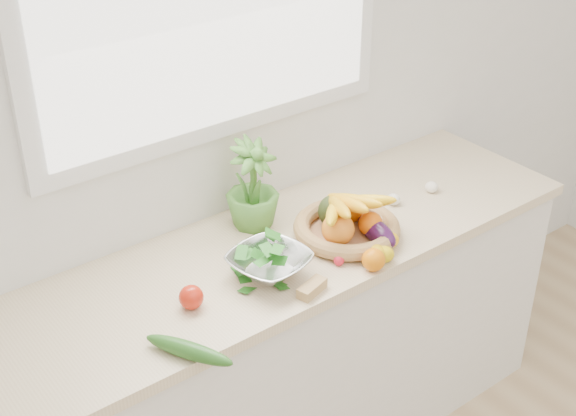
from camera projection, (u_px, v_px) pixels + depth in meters
back_wall at (215, 92)px, 2.57m from camera, size 4.50×0.02×2.70m
counter_cabinet at (273, 361)px, 2.83m from camera, size 2.20×0.58×0.86m
countertop at (272, 255)px, 2.60m from camera, size 2.24×0.62×0.04m
orange_loose at (374, 260)px, 2.48m from camera, size 0.09×0.09×0.07m
lemon_a at (388, 239)px, 2.59m from camera, size 0.09×0.09×0.06m
lemon_b at (377, 254)px, 2.52m from camera, size 0.09×0.09×0.06m
lemon_c at (384, 254)px, 2.52m from camera, size 0.09×0.08×0.05m
apple at (191, 297)px, 2.32m from camera, size 0.09×0.09×0.07m
ginger at (312, 288)px, 2.39m from camera, size 0.11×0.07×0.03m
garlic_a at (432, 187)px, 2.91m from camera, size 0.06×0.06×0.04m
garlic_b at (394, 199)px, 2.83m from camera, size 0.06×0.06×0.04m
garlic_c at (377, 222)px, 2.69m from camera, size 0.08×0.08×0.05m
eggplant at (377, 231)px, 2.62m from camera, size 0.09×0.20×0.08m
cucumber at (189, 350)px, 2.13m from camera, size 0.17×0.26×0.05m
radish at (339, 260)px, 2.51m from camera, size 0.04×0.04×0.03m
potted_herb at (252, 186)px, 2.65m from camera, size 0.22×0.22×0.32m
fruit_basket at (346, 223)px, 2.64m from camera, size 0.39×0.39×0.19m
colander_with_spinach at (269, 259)px, 2.44m from camera, size 0.28×0.28×0.12m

